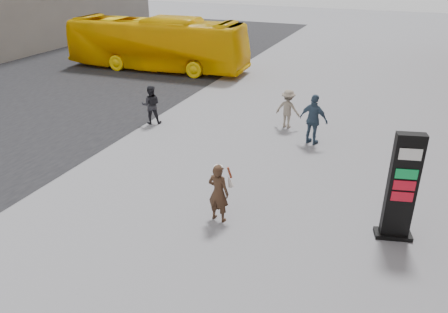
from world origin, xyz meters
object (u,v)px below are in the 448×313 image
at_px(pedestrian_a, 151,105).
at_px(pedestrian_b, 288,109).
at_px(info_pylon, 402,188).
at_px(pedestrian_c, 314,120).
at_px(bus, 156,44).
at_px(woman, 219,192).

bearing_deg(pedestrian_a, pedestrian_b, 170.58).
bearing_deg(info_pylon, pedestrian_a, 140.48).
height_order(info_pylon, pedestrian_c, info_pylon).
distance_m(info_pylon, bus, 18.66).
relative_size(woman, bus, 0.15).
xyz_separation_m(bus, pedestrian_b, (9.55, -6.34, -0.74)).
xyz_separation_m(bus, pedestrian_c, (10.81, -7.60, -0.58)).
xyz_separation_m(info_pylon, pedestrian_c, (-3.04, 4.91, -0.43)).
distance_m(woman, pedestrian_c, 5.95).
relative_size(info_pylon, pedestrian_c, 1.47).
bearing_deg(woman, pedestrian_a, -39.04).
distance_m(pedestrian_a, pedestrian_b, 5.40).
xyz_separation_m(pedestrian_a, pedestrian_b, (5.14, 1.65, -0.02)).
height_order(info_pylon, woman, info_pylon).
bearing_deg(info_pylon, bus, 123.97).
bearing_deg(pedestrian_c, pedestrian_a, 19.88).
relative_size(bus, pedestrian_b, 7.10).
bearing_deg(woman, bus, -47.29).
bearing_deg(info_pylon, pedestrian_c, 107.82).
bearing_deg(pedestrian_b, info_pylon, 133.25).
bearing_deg(pedestrian_c, info_pylon, 138.09).
distance_m(woman, pedestrian_b, 7.09).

